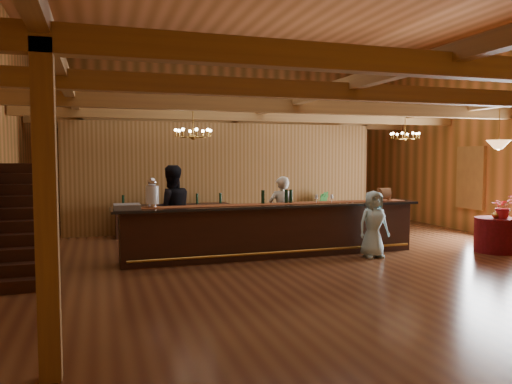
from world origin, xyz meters
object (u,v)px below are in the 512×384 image
object	(u,v)px
tasting_bar	(273,230)
chandelier_right	(405,136)
raffle_drum	(384,193)
staff_second	(171,210)
bartender	(281,212)
round_table	(495,235)
backbar_shelf	(173,220)
pendant_lamp	(498,144)
chandelier_left	(193,133)
floor_plant	(319,210)
beverage_dispenser	(152,193)
guest	(374,224)

from	to	relation	value
tasting_bar	chandelier_right	distance (m)	5.70
raffle_drum	staff_second	xyz separation A→B (m)	(-4.75, 0.79, -0.32)
bartender	round_table	bearing A→B (deg)	160.03
backbar_shelf	pendant_lamp	bearing A→B (deg)	-35.83
chandelier_right	tasting_bar	bearing A→B (deg)	-154.44
raffle_drum	chandelier_left	distance (m)	4.54
floor_plant	bartender	bearing A→B (deg)	-128.93
beverage_dispenser	staff_second	size ratio (longest dim) A/B	0.31
beverage_dispenser	staff_second	bearing A→B (deg)	57.91
beverage_dispenser	bartender	xyz separation A→B (m)	(3.03, 0.78, -0.56)
chandelier_left	pendant_lamp	bearing A→B (deg)	-16.95
raffle_drum	staff_second	world-z (taller)	staff_second
tasting_bar	guest	xyz separation A→B (m)	(1.97, -0.77, 0.14)
pendant_lamp	floor_plant	size ratio (longest dim) A/B	0.81
round_table	staff_second	bearing A→B (deg)	165.07
pendant_lamp	bartender	bearing A→B (deg)	156.96
tasting_bar	staff_second	distance (m)	2.25
backbar_shelf	chandelier_left	size ratio (longest dim) A/B	3.78
bartender	floor_plant	bearing A→B (deg)	-125.86
backbar_shelf	round_table	bearing A→B (deg)	-35.83
raffle_drum	bartender	world-z (taller)	bartender
beverage_dispenser	tasting_bar	bearing A→B (deg)	-0.41
round_table	chandelier_left	size ratio (longest dim) A/B	1.12
pendant_lamp	guest	xyz separation A→B (m)	(-2.92, 0.30, -1.69)
beverage_dispenser	bartender	distance (m)	3.18
backbar_shelf	pendant_lamp	world-z (taller)	pendant_lamp
tasting_bar	staff_second	world-z (taller)	staff_second
tasting_bar	backbar_shelf	size ratio (longest dim) A/B	2.22
raffle_drum	guest	xyz separation A→B (m)	(-0.71, -0.76, -0.58)
floor_plant	chandelier_left	bearing A→B (deg)	-147.76
round_table	guest	size ratio (longest dim) A/B	0.63
chandelier_left	guest	bearing A→B (deg)	-25.20
backbar_shelf	staff_second	size ratio (longest dim) A/B	1.55
raffle_drum	pendant_lamp	bearing A→B (deg)	-25.71
beverage_dispenser	pendant_lamp	distance (m)	7.58
tasting_bar	chandelier_left	world-z (taller)	chandelier_left
round_table	tasting_bar	bearing A→B (deg)	167.60
round_table	pendant_lamp	distance (m)	2.02
tasting_bar	staff_second	size ratio (longest dim) A/B	3.44
beverage_dispenser	round_table	bearing A→B (deg)	-8.36
backbar_shelf	round_table	distance (m)	7.96
backbar_shelf	floor_plant	size ratio (longest dim) A/B	2.72
beverage_dispenser	floor_plant	world-z (taller)	beverage_dispenser
chandelier_left	chandelier_right	world-z (taller)	same
chandelier_left	staff_second	xyz separation A→B (m)	(-0.51, -0.11, -1.68)
chandelier_left	staff_second	size ratio (longest dim) A/B	0.41
raffle_drum	chandelier_left	xyz separation A→B (m)	(-4.24, 0.90, 1.36)
chandelier_right	floor_plant	world-z (taller)	chandelier_right
backbar_shelf	bartender	world-z (taller)	bartender
guest	chandelier_right	bearing A→B (deg)	46.41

